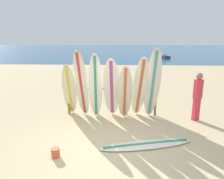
{
  "coord_description": "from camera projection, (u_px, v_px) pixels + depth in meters",
  "views": [
    {
      "loc": [
        0.51,
        -4.72,
        2.79
      ],
      "look_at": [
        0.13,
        2.89,
        0.91
      ],
      "focal_mm": 32.7,
      "sensor_mm": 36.0,
      "label": 1
    }
  ],
  "objects": [
    {
      "name": "surfboard_leaning_far_left",
      "position": [
        69.0,
        90.0,
        7.36
      ],
      "size": [
        0.58,
        0.98,
        2.03
      ],
      "color": "beige",
      "rests_on": "ground"
    },
    {
      "name": "surfboard_leaning_right",
      "position": [
        140.0,
        88.0,
        7.07
      ],
      "size": [
        0.66,
        1.18,
        2.3
      ],
      "color": "white",
      "rests_on": "ground"
    },
    {
      "name": "surfboard_leaning_left",
      "position": [
        81.0,
        84.0,
        7.22
      ],
      "size": [
        0.62,
        0.77,
        2.48
      ],
      "color": "beige",
      "rests_on": "ground"
    },
    {
      "name": "ground_plane",
      "position": [
        101.0,
        150.0,
        5.27
      ],
      "size": [
        120.0,
        120.0,
        0.0
      ],
      "primitive_type": "plane",
      "color": "#D3BC8C"
    },
    {
      "name": "sand_bucket",
      "position": [
        55.0,
        153.0,
        4.95
      ],
      "size": [
        0.21,
        0.21,
        0.23
      ],
      "primitive_type": "cylinder",
      "color": "#CC5933",
      "rests_on": "ground"
    },
    {
      "name": "surfboard_leaning_center_right",
      "position": [
        125.0,
        93.0,
        7.09
      ],
      "size": [
        0.55,
        0.67,
        1.98
      ],
      "color": "beige",
      "rests_on": "ground"
    },
    {
      "name": "surfboard_leaning_center",
      "position": [
        112.0,
        89.0,
        7.1
      ],
      "size": [
        0.59,
        1.06,
        2.24
      ],
      "color": "white",
      "rests_on": "ground"
    },
    {
      "name": "beachgoer_standing",
      "position": [
        198.0,
        95.0,
        7.03
      ],
      "size": [
        0.32,
        0.28,
        1.7
      ],
      "color": "#D8333F",
      "rests_on": "ground"
    },
    {
      "name": "surfboard_lying_on_sand",
      "position": [
        146.0,
        144.0,
        5.5
      ],
      "size": [
        2.62,
        1.11,
        0.08
      ],
      "color": "white",
      "rests_on": "ground"
    },
    {
      "name": "ocean_water",
      "position": [
        121.0,
        49.0,
        61.51
      ],
      "size": [
        120.0,
        80.0,
        0.01
      ],
      "primitive_type": "cube",
      "color": "#1E5984",
      "rests_on": "ground"
    },
    {
      "name": "surfboard_leaning_center_left",
      "position": [
        96.0,
        87.0,
        7.1
      ],
      "size": [
        0.53,
        0.65,
        2.38
      ],
      "color": "white",
      "rests_on": "ground"
    },
    {
      "name": "surfboard_rack",
      "position": [
        112.0,
        96.0,
        7.6
      ],
      "size": [
        3.36,
        0.09,
        1.16
      ],
      "color": "olive",
      "rests_on": "ground"
    },
    {
      "name": "small_boat_offshore",
      "position": [
        163.0,
        56.0,
        31.2
      ],
      "size": [
        1.92,
        2.69,
        0.71
      ],
      "color": "#333842",
      "rests_on": "ocean_water"
    },
    {
      "name": "surfboard_leaning_far_right",
      "position": [
        153.0,
        84.0,
        7.11
      ],
      "size": [
        0.67,
        0.77,
        2.55
      ],
      "color": "silver",
      "rests_on": "ground"
    }
  ]
}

